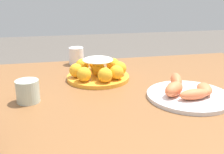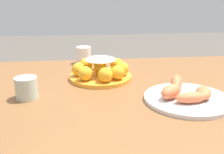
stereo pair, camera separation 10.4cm
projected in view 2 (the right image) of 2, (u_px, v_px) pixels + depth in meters
The scene contains 5 objects.
dining_table at pixel (125, 115), 0.98m from camera, with size 1.50×1.09×0.73m.
cake_plate at pixel (101, 71), 1.13m from camera, with size 0.27×0.27×0.10m.
seafood_platter at pixel (186, 95), 0.91m from camera, with size 0.30×0.30×0.06m.
cup_near at pixel (84, 55), 1.37m from camera, with size 0.08×0.08×0.09m.
cup_far at pixel (26, 88), 0.92m from camera, with size 0.08×0.08×0.08m.
Camera 2 is at (0.14, 0.87, 1.09)m, focal length 42.00 mm.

